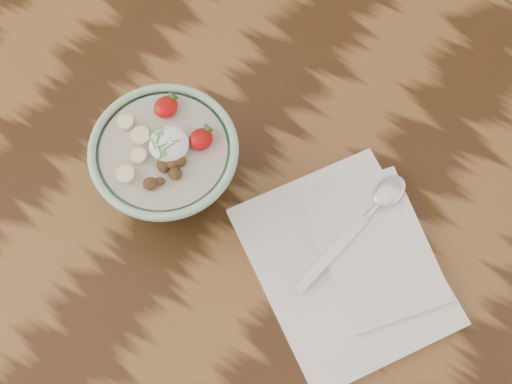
% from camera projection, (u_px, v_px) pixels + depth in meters
% --- Properties ---
extents(table, '(1.60, 0.90, 0.75)m').
position_uv_depth(table, '(211.00, 205.00, 0.97)').
color(table, '#311B0C').
rests_on(table, ground).
extents(breakfast_bowl, '(0.17, 0.17, 0.11)m').
position_uv_depth(breakfast_bowl, '(167.00, 163.00, 0.82)').
color(breakfast_bowl, '#8DBD96').
rests_on(breakfast_bowl, table).
extents(napkin, '(0.31, 0.29, 0.01)m').
position_uv_depth(napkin, '(351.00, 262.00, 0.83)').
color(napkin, silver).
rests_on(napkin, table).
extents(spoon, '(0.05, 0.19, 0.01)m').
position_uv_depth(spoon, '(375.00, 206.00, 0.84)').
color(spoon, silver).
rests_on(spoon, napkin).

